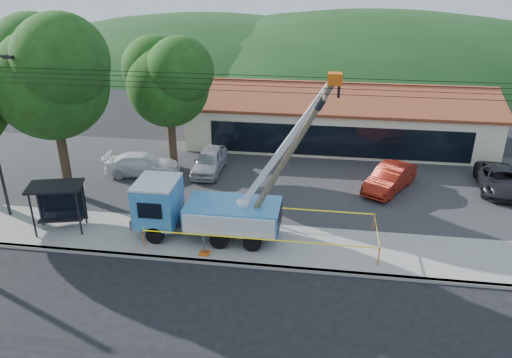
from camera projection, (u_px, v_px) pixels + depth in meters
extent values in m
plane|color=black|center=(244.00, 294.00, 21.42)|extent=(120.00, 120.00, 0.00)
cube|color=gray|center=(251.00, 265.00, 23.29)|extent=(60.00, 0.25, 0.15)
cube|color=gray|center=(257.00, 244.00, 25.00)|extent=(60.00, 4.00, 0.15)
cube|color=#28282B|center=(274.00, 179.00, 32.22)|extent=(60.00, 12.00, 0.10)
cube|color=beige|center=(338.00, 120.00, 38.24)|extent=(22.00, 8.00, 3.40)
cube|color=black|center=(338.00, 142.00, 34.72)|extent=(18.04, 0.08, 2.21)
cube|color=brown|center=(340.00, 99.00, 35.53)|extent=(22.50, 4.53, 1.52)
cube|color=brown|center=(340.00, 86.00, 39.13)|extent=(22.50, 4.53, 1.52)
cube|color=brown|center=(341.00, 84.00, 37.06)|extent=(22.50, 0.30, 0.25)
cube|color=black|center=(8.00, 57.00, 23.88)|extent=(0.50, 0.22, 0.15)
cylinder|color=#332316|center=(64.00, 157.00, 29.16)|extent=(0.56, 0.56, 5.06)
sphere|color=#1B390F|center=(51.00, 83.00, 27.36)|extent=(6.30, 6.30, 6.30)
sphere|color=#1B390F|center=(34.00, 58.00, 27.81)|extent=(5.04, 5.04, 5.04)
sphere|color=#1B390F|center=(61.00, 61.00, 25.87)|extent=(5.04, 5.04, 5.04)
cylinder|color=#332316|center=(172.00, 139.00, 33.20)|extent=(0.56, 0.56, 4.18)
sphere|color=#1B390F|center=(168.00, 86.00, 31.71)|extent=(5.25, 5.25, 5.25)
sphere|color=#1B390F|center=(155.00, 68.00, 32.09)|extent=(4.20, 4.20, 4.20)
sphere|color=#1B390F|center=(180.00, 71.00, 30.47)|extent=(4.20, 4.20, 4.20)
ellipsoid|color=black|center=(205.00, 54.00, 72.98)|extent=(78.40, 56.00, 28.00)
ellipsoid|color=black|center=(379.00, 59.00, 69.71)|extent=(89.60, 64.00, 32.00)
cylinder|color=black|center=(254.00, 91.00, 20.88)|extent=(60.00, 0.02, 0.02)
cylinder|color=black|center=(256.00, 86.00, 21.28)|extent=(60.00, 0.02, 0.02)
cylinder|color=black|center=(257.00, 80.00, 21.68)|extent=(60.00, 0.02, 0.02)
cylinder|color=black|center=(259.00, 76.00, 22.00)|extent=(60.00, 0.02, 0.02)
cylinder|color=black|center=(155.00, 235.00, 24.79)|extent=(0.92, 0.31, 0.92)
cylinder|color=black|center=(168.00, 214.00, 26.72)|extent=(0.92, 0.31, 0.92)
cylinder|color=black|center=(219.00, 240.00, 24.37)|extent=(0.92, 0.31, 0.92)
cylinder|color=black|center=(228.00, 219.00, 26.30)|extent=(0.92, 0.31, 0.92)
cylinder|color=black|center=(252.00, 242.00, 24.15)|extent=(0.92, 0.31, 0.92)
cylinder|color=black|center=(258.00, 221.00, 26.08)|extent=(0.92, 0.31, 0.92)
cube|color=black|center=(212.00, 224.00, 25.31)|extent=(6.72, 1.02, 0.25)
cube|color=#326DB2|center=(158.00, 202.00, 25.25)|extent=(2.04, 2.44, 2.14)
cube|color=silver|center=(156.00, 182.00, 24.78)|extent=(2.04, 2.44, 0.12)
cube|color=black|center=(139.00, 198.00, 25.31)|extent=(0.08, 1.83, 0.92)
cube|color=gray|center=(139.00, 215.00, 25.72)|extent=(0.15, 2.34, 0.51)
cube|color=#326DB2|center=(233.00, 214.00, 24.91)|extent=(4.68, 2.44, 1.22)
cylinder|color=silver|center=(243.00, 207.00, 24.65)|extent=(0.71, 0.71, 0.61)
cube|color=silver|center=(286.00, 144.00, 22.98)|extent=(4.30, 0.29, 6.46)
cube|color=gray|center=(293.00, 139.00, 22.84)|extent=(2.59, 0.18, 3.89)
cube|color=#DB510B|center=(335.00, 79.00, 21.23)|extent=(0.61, 0.51, 0.51)
cube|color=#DB510B|center=(204.00, 253.00, 24.02)|extent=(0.46, 0.46, 0.08)
cube|color=#DB510B|center=(268.00, 222.00, 26.80)|extent=(0.46, 0.46, 0.08)
cylinder|color=#4E4332|center=(281.00, 166.00, 23.29)|extent=(4.68, 0.32, 8.50)
cube|color=#4E4332|center=(325.00, 95.00, 21.63)|extent=(0.16, 1.80, 0.16)
cylinder|color=black|center=(320.00, 98.00, 22.23)|extent=(0.55, 0.36, 0.61)
cylinder|color=black|center=(320.00, 104.00, 21.32)|extent=(0.55, 0.36, 0.61)
cylinder|color=black|center=(32.00, 216.00, 25.00)|extent=(0.12, 0.12, 2.45)
cylinder|color=black|center=(79.00, 213.00, 25.23)|extent=(0.12, 0.12, 2.45)
cylinder|color=black|center=(39.00, 204.00, 26.11)|extent=(0.12, 0.12, 2.45)
cylinder|color=black|center=(83.00, 202.00, 26.34)|extent=(0.12, 0.12, 2.45)
cube|color=black|center=(55.00, 186.00, 25.14)|extent=(2.99, 2.26, 0.12)
cube|color=black|center=(62.00, 203.00, 26.27)|extent=(2.39, 0.68, 2.05)
cube|color=black|center=(61.00, 220.00, 25.94)|extent=(2.28, 0.97, 0.08)
cylinder|color=#DB510B|center=(143.00, 238.00, 24.47)|extent=(0.06, 0.06, 0.97)
cylinder|color=#DB510B|center=(379.00, 256.00, 22.99)|extent=(0.06, 0.06, 0.97)
cylinder|color=#DB510B|center=(374.00, 222.00, 25.96)|extent=(0.06, 0.06, 0.97)
cylinder|color=#DB510B|center=(164.00, 207.00, 27.44)|extent=(0.06, 0.06, 0.97)
cube|color=yellow|center=(257.00, 239.00, 23.55)|extent=(11.33, 0.01, 0.06)
cube|color=yellow|center=(377.00, 230.00, 24.30)|extent=(0.01, 3.30, 0.06)
cube|color=yellow|center=(266.00, 207.00, 26.52)|extent=(11.33, 0.01, 0.06)
cube|color=yellow|center=(154.00, 214.00, 25.78)|extent=(0.01, 3.30, 0.06)
imported|color=#ABAFB3|center=(210.00, 173.00, 33.32)|extent=(1.87, 4.49, 1.52)
imported|color=maroon|center=(388.00, 191.00, 30.78)|extent=(3.72, 4.83, 1.53)
imported|color=white|center=(144.00, 175.00, 32.93)|extent=(5.05, 2.54, 1.41)
imported|color=black|center=(496.00, 191.00, 30.76)|extent=(2.73, 5.10, 1.36)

